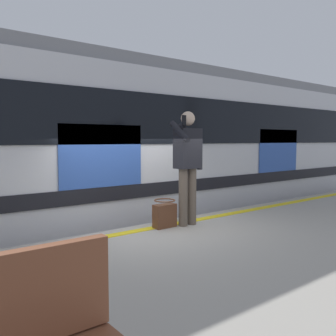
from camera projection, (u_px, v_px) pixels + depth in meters
The scene contains 8 objects.
ground_plane at pixel (144, 294), 5.82m from camera, with size 24.52×24.52×0.00m, color #4C4742.
platform at pixel (266, 316), 3.93m from camera, with size 16.35×4.71×1.15m, color #9E998E.
safety_line at pixel (155, 227), 5.50m from camera, with size 16.02×0.16×0.01m, color yellow.
track_rail_near at pixel (104, 266), 6.89m from camera, with size 21.25×0.08×0.16m, color slate.
track_rail_far at pixel (73, 248), 8.01m from camera, with size 21.25×0.08×0.16m, color slate.
train_carriage at pixel (164, 140), 8.48m from camera, with size 13.66×2.95×3.86m.
passenger at pixel (187, 158), 5.60m from camera, with size 0.57×0.55×1.77m.
handbag at pixel (165, 214), 5.50m from camera, with size 0.36×0.33×0.43m.
Camera 1 is at (3.17, 4.69, 2.48)m, focal length 38.69 mm.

